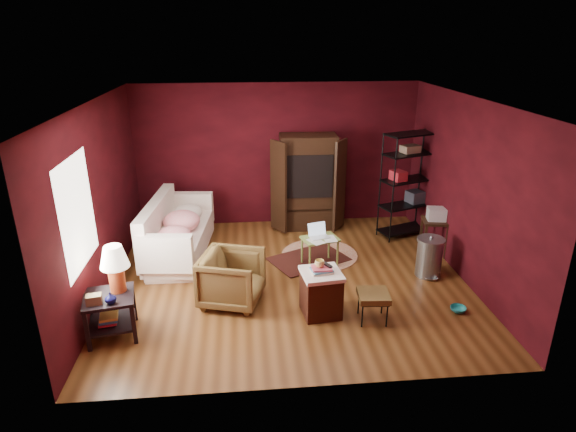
% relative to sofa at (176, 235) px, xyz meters
% --- Properties ---
extents(room, '(5.54, 5.04, 2.84)m').
position_rel_sofa_xyz_m(room, '(1.82, -1.04, 1.01)').
color(room, brown).
rests_on(room, ground).
extents(sofa, '(0.62, 2.04, 0.79)m').
position_rel_sofa_xyz_m(sofa, '(0.00, 0.00, 0.00)').
color(sofa, white).
rests_on(sofa, ground).
extents(armchair, '(0.97, 1.00, 0.84)m').
position_rel_sofa_xyz_m(armchair, '(0.98, -1.64, 0.02)').
color(armchair, black).
rests_on(armchair, ground).
extents(pet_bowl_steel, '(0.23, 0.11, 0.22)m').
position_rel_sofa_xyz_m(pet_bowl_steel, '(4.11, -1.26, -0.28)').
color(pet_bowl_steel, '#B7BABE').
rests_on(pet_bowl_steel, ground).
extents(pet_bowl_turquoise, '(0.23, 0.11, 0.22)m').
position_rel_sofa_xyz_m(pet_bowl_turquoise, '(4.14, -2.20, -0.29)').
color(pet_bowl_turquoise, teal).
rests_on(pet_bowl_turquoise, ground).
extents(vase, '(0.16, 0.17, 0.14)m').
position_rel_sofa_xyz_m(vase, '(-0.48, -2.49, 0.25)').
color(vase, '#0C0C3C').
rests_on(vase, side_table).
extents(mug, '(0.13, 0.11, 0.13)m').
position_rel_sofa_xyz_m(mug, '(2.17, -2.05, 0.39)').
color(mug, '#F6D778').
rests_on(mug, hamper).
extents(side_table, '(0.71, 0.71, 1.21)m').
position_rel_sofa_xyz_m(side_table, '(-0.51, -2.24, 0.33)').
color(side_table, black).
rests_on(side_table, ground).
extents(sofa_cushions, '(1.11, 2.30, 0.93)m').
position_rel_sofa_xyz_m(sofa_cushions, '(-0.01, -0.02, 0.06)').
color(sofa_cushions, white).
rests_on(sofa_cushions, sofa).
extents(hamper, '(0.59, 0.59, 0.74)m').
position_rel_sofa_xyz_m(hamper, '(2.20, -2.06, -0.06)').
color(hamper, '#431A0F').
rests_on(hamper, ground).
extents(footstool, '(0.44, 0.44, 0.42)m').
position_rel_sofa_xyz_m(footstool, '(2.88, -2.29, -0.03)').
color(footstool, black).
rests_on(footstool, ground).
extents(rug_round, '(1.74, 1.74, 0.01)m').
position_rel_sofa_xyz_m(rug_round, '(2.48, -0.20, -0.39)').
color(rug_round, beige).
rests_on(rug_round, ground).
extents(rug_oriental, '(1.50, 1.31, 0.01)m').
position_rel_sofa_xyz_m(rug_oriental, '(2.26, -0.38, -0.38)').
color(rug_oriental, '#511C15').
rests_on(rug_oriental, ground).
extents(laptop_desk, '(0.67, 0.57, 0.72)m').
position_rel_sofa_xyz_m(laptop_desk, '(2.42, -0.59, 0.05)').
color(laptop_desk, '#8FA84C').
rests_on(laptop_desk, ground).
extents(tv_armoire, '(1.47, 0.78, 1.86)m').
position_rel_sofa_xyz_m(tv_armoire, '(2.44, 1.12, 0.57)').
color(tv_armoire, black).
rests_on(tv_armoire, ground).
extents(wire_shelving, '(1.06, 0.73, 1.99)m').
position_rel_sofa_xyz_m(wire_shelving, '(4.24, 0.55, 0.70)').
color(wire_shelving, black).
rests_on(wire_shelving, ground).
extents(small_stand, '(0.50, 0.50, 0.87)m').
position_rel_sofa_xyz_m(small_stand, '(4.48, -0.35, 0.25)').
color(small_stand, black).
rests_on(small_stand, ground).
extents(trash_can, '(0.44, 0.44, 0.69)m').
position_rel_sofa_xyz_m(trash_can, '(4.11, -1.11, -0.07)').
color(trash_can, gray).
rests_on(trash_can, ground).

